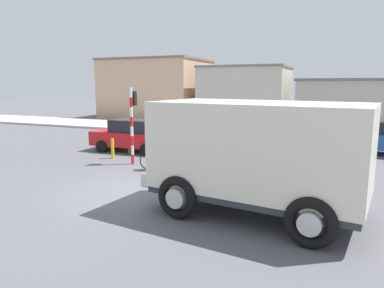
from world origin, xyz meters
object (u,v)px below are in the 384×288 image
Objects in this scene: traffic_light_pole at (132,115)px; pedestrian_near_kerb at (161,127)px; car_white_mid at (133,135)px; cyclist at (161,148)px; bollard_near at (113,148)px; bollard_far at (129,144)px; truck_foreground at (257,151)px.

pedestrian_near_kerb is at bearing 105.99° from traffic_light_pole.
pedestrian_near_kerb is at bearing 91.43° from car_white_mid.
pedestrian_near_kerb is (-3.17, 6.08, -0.02)m from cyclist.
bollard_near is at bearing -88.45° from pedestrian_near_kerb.
traffic_light_pole is 2.95m from bollard_far.
car_white_mid reaches higher than bollard_far.
bollard_near is (-3.04, 1.08, -0.41)m from cyclist.
bollard_far is at bearing 126.41° from traffic_light_pole.
traffic_light_pole reaches higher than bollard_near.
truck_foreground is at bearing -32.74° from traffic_light_pole.
traffic_light_pole is at bearing -53.59° from bollard_far.
truck_foreground is 3.52× the size of pedestrian_near_kerb.
truck_foreground is 9.65m from bollard_far.
cyclist is at bearing -43.36° from car_white_mid.
cyclist is 3.25m from bollard_near.
bollard_far is (-1.47, 1.99, -1.62)m from traffic_light_pole.
pedestrian_near_kerb is 3.62m from bollard_far.
car_white_mid is at bearing 97.34° from bollard_far.
truck_foreground is 1.41× the size of car_white_mid.
pedestrian_near_kerb is (-0.08, 3.16, 0.03)m from car_white_mid.
truck_foreground is at bearing -38.00° from bollard_far.
truck_foreground is at bearing -37.12° from cyclist.
pedestrian_near_kerb reaches higher than bollard_near.
bollard_far is at bearing 142.00° from truck_foreground.
bollard_near is 1.40m from bollard_far.
cyclist is at bearing -19.63° from bollard_near.
cyclist reaches higher than car_white_mid.
traffic_light_pole is (-6.08, 3.91, 0.40)m from truck_foreground.
cyclist is 3.94m from bollard_far.
cyclist is 4.25m from car_white_mid.
traffic_light_pole is 0.79× the size of car_white_mid.
bollard_far is at bearing -87.85° from pedestrian_near_kerb.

